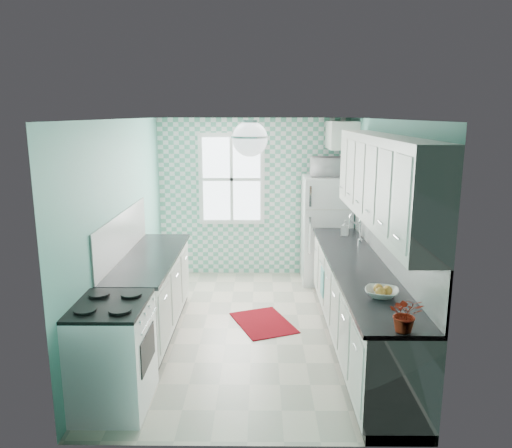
{
  "coord_description": "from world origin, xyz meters",
  "views": [
    {
      "loc": [
        0.1,
        -5.65,
        2.56
      ],
      "look_at": [
        0.05,
        0.25,
        1.25
      ],
      "focal_mm": 35.0,
      "sensor_mm": 36.0,
      "label": 1
    }
  ],
  "objects_px": {
    "microwave": "(328,167)",
    "fridge": "(326,230)",
    "stove": "(113,353)",
    "ceiling_light": "(250,139)",
    "potted_plant": "(406,314)",
    "fruit_bowl": "(382,293)",
    "sink": "(346,243)"
  },
  "relations": [
    {
      "from": "fridge",
      "to": "stove",
      "type": "bearing_deg",
      "value": -122.38
    },
    {
      "from": "sink",
      "to": "stove",
      "type": "bearing_deg",
      "value": -141.48
    },
    {
      "from": "stove",
      "to": "potted_plant",
      "type": "bearing_deg",
      "value": -13.92
    },
    {
      "from": "sink",
      "to": "fruit_bowl",
      "type": "xyz_separation_m",
      "value": [
        -0.0,
        -1.93,
        0.05
      ]
    },
    {
      "from": "sink",
      "to": "fruit_bowl",
      "type": "height_order",
      "value": "sink"
    },
    {
      "from": "stove",
      "to": "sink",
      "type": "relative_size",
      "value": 1.78
    },
    {
      "from": "fruit_bowl",
      "to": "microwave",
      "type": "relative_size",
      "value": 0.58
    },
    {
      "from": "stove",
      "to": "microwave",
      "type": "height_order",
      "value": "microwave"
    },
    {
      "from": "fridge",
      "to": "fruit_bowl",
      "type": "relative_size",
      "value": 5.49
    },
    {
      "from": "microwave",
      "to": "fridge",
      "type": "bearing_deg",
      "value": 55.58
    },
    {
      "from": "ceiling_light",
      "to": "stove",
      "type": "bearing_deg",
      "value": -145.6
    },
    {
      "from": "ceiling_light",
      "to": "fridge",
      "type": "relative_size",
      "value": 0.21
    },
    {
      "from": "fridge",
      "to": "potted_plant",
      "type": "bearing_deg",
      "value": -86.96
    },
    {
      "from": "fridge",
      "to": "stove",
      "type": "relative_size",
      "value": 1.74
    },
    {
      "from": "ceiling_light",
      "to": "fruit_bowl",
      "type": "bearing_deg",
      "value": -25.97
    },
    {
      "from": "fruit_bowl",
      "to": "potted_plant",
      "type": "relative_size",
      "value": 1.06
    },
    {
      "from": "ceiling_light",
      "to": "fruit_bowl",
      "type": "relative_size",
      "value": 1.17
    },
    {
      "from": "fridge",
      "to": "stove",
      "type": "xyz_separation_m",
      "value": [
        -2.31,
        -3.41,
        -0.33
      ]
    },
    {
      "from": "ceiling_light",
      "to": "potted_plant",
      "type": "height_order",
      "value": "ceiling_light"
    },
    {
      "from": "sink",
      "to": "microwave",
      "type": "bearing_deg",
      "value": 90.81
    },
    {
      "from": "fridge",
      "to": "microwave",
      "type": "bearing_deg",
      "value": 55.74
    },
    {
      "from": "potted_plant",
      "to": "microwave",
      "type": "bearing_deg",
      "value": 91.32
    },
    {
      "from": "stove",
      "to": "fruit_bowl",
      "type": "relative_size",
      "value": 3.15
    },
    {
      "from": "stove",
      "to": "sink",
      "type": "height_order",
      "value": "sink"
    },
    {
      "from": "ceiling_light",
      "to": "microwave",
      "type": "bearing_deg",
      "value": 66.8
    },
    {
      "from": "potted_plant",
      "to": "sink",
      "type": "bearing_deg",
      "value": 89.92
    },
    {
      "from": "fridge",
      "to": "potted_plant",
      "type": "relative_size",
      "value": 5.84
    },
    {
      "from": "sink",
      "to": "microwave",
      "type": "xyz_separation_m",
      "value": [
        -0.09,
        1.25,
        0.86
      ]
    },
    {
      "from": "ceiling_light",
      "to": "fridge",
      "type": "bearing_deg",
      "value": 66.8
    },
    {
      "from": "potted_plant",
      "to": "stove",
      "type": "bearing_deg",
      "value": 168.29
    },
    {
      "from": "fruit_bowl",
      "to": "ceiling_light",
      "type": "bearing_deg",
      "value": 154.03
    },
    {
      "from": "stove",
      "to": "sink",
      "type": "xyz_separation_m",
      "value": [
        2.4,
        2.16,
        0.44
      ]
    }
  ]
}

